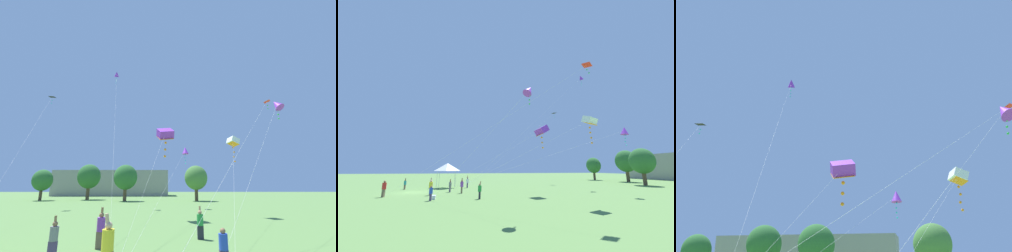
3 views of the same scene
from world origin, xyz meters
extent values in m
ellipsoid|color=#2D662D|center=(-2.83, 41.72, 4.73)|extent=(4.81, 4.33, 5.05)
ellipsoid|color=#2D662D|center=(-12.06, 46.80, 5.08)|extent=(5.17, 4.65, 5.42)
ellipsoid|color=#2D662D|center=(-21.04, 43.98, 4.18)|extent=(4.25, 3.83, 4.46)
ellipsoid|color=#477A38|center=(11.78, 42.19, 4.65)|extent=(4.73, 4.26, 4.97)
cylinder|color=silver|center=(10.64, 11.46, 3.95)|extent=(4.87, 15.11, 7.91)
cube|color=white|center=(13.07, 19.01, 7.90)|extent=(1.43, 1.46, 1.04)
cube|color=orange|center=(13.07, 19.01, 7.57)|extent=(1.18, 1.27, 0.47)
sphere|color=orange|center=(13.02, 18.99, 7.16)|extent=(0.18, 0.18, 0.18)
sphere|color=orange|center=(13.08, 18.94, 6.65)|extent=(0.18, 0.18, 0.18)
sphere|color=orange|center=(13.03, 19.03, 6.14)|extent=(0.18, 0.18, 0.18)
sphere|color=orange|center=(13.11, 18.99, 5.63)|extent=(0.18, 0.18, 0.18)
pyramid|color=black|center=(-12.94, 28.26, 17.00)|extent=(1.21, 1.29, 0.26)
sphere|color=#2DBCD1|center=(-12.86, 28.26, 16.32)|extent=(0.15, 0.15, 0.15)
sphere|color=#2DBCD1|center=(-12.95, 28.34, 15.89)|extent=(0.15, 0.15, 0.15)
cylinder|color=silver|center=(-0.18, 18.16, 10.96)|extent=(5.97, 23.66, 21.93)
cone|color=purple|center=(-3.16, 29.98, 21.93)|extent=(1.24, 1.45, 1.31)
sphere|color=#2DBCD1|center=(-3.15, 29.94, 21.39)|extent=(0.13, 0.13, 0.13)
sphere|color=#2DBCD1|center=(-3.20, 29.99, 21.01)|extent=(0.13, 0.13, 0.13)
sphere|color=#2DBCD1|center=(-3.17, 29.98, 20.63)|extent=(0.13, 0.13, 0.13)
sphere|color=#2DBCD1|center=(-3.19, 29.96, 20.26)|extent=(0.13, 0.13, 0.13)
cylinder|color=silver|center=(10.43, 7.45, 5.91)|extent=(11.92, 18.78, 11.83)
pyramid|color=red|center=(16.37, 16.85, 11.88)|extent=(0.58, 0.78, 0.28)
sphere|color=green|center=(16.40, 16.79, 11.37)|extent=(0.11, 0.11, 0.11)
sphere|color=green|center=(16.45, 16.92, 11.05)|extent=(0.11, 0.11, 0.11)
cylinder|color=silver|center=(4.58, 9.96, 4.16)|extent=(1.72, 14.24, 8.32)
cube|color=purple|center=(5.44, 17.08, 8.31)|extent=(1.89, 1.93, 1.53)
cube|color=orange|center=(5.44, 17.08, 7.87)|extent=(1.77, 1.46, 0.79)
sphere|color=orange|center=(5.49, 17.00, 7.32)|extent=(0.24, 0.24, 0.24)
sphere|color=orange|center=(5.44, 17.05, 6.64)|extent=(0.24, 0.24, 0.24)
sphere|color=orange|center=(5.40, 17.13, 5.95)|extent=(0.24, 0.24, 0.24)
cylinder|color=silver|center=(11.20, 7.83, 4.86)|extent=(7.46, 8.54, 9.72)
cone|color=purple|center=(14.93, 12.10, 9.72)|extent=(1.33, 1.39, 1.34)
sphere|color=green|center=(14.99, 12.17, 9.20)|extent=(0.13, 0.13, 0.13)
sphere|color=green|center=(14.94, 12.10, 8.84)|extent=(0.13, 0.13, 0.13)
sphere|color=green|center=(14.94, 12.10, 8.48)|extent=(0.13, 0.13, 0.13)
cylinder|color=silver|center=(6.14, 15.17, 4.06)|extent=(4.50, 24.75, 8.13)
cone|color=purple|center=(8.39, 27.54, 8.13)|extent=(1.15, 1.23, 1.19)
sphere|color=#2DBCD1|center=(8.40, 27.59, 7.51)|extent=(0.15, 0.15, 0.15)
sphere|color=#2DBCD1|center=(8.34, 27.57, 7.08)|extent=(0.15, 0.15, 0.15)
sphere|color=#2DBCD1|center=(8.35, 27.48, 6.65)|extent=(0.15, 0.15, 0.15)
sphere|color=#2DBCD1|center=(8.39, 27.54, 6.22)|extent=(0.15, 0.15, 0.15)
camera|label=1|loc=(5.54, -5.77, 3.07)|focal=24.00mm
camera|label=2|loc=(29.08, 7.16, 3.18)|focal=20.00mm
camera|label=3|loc=(10.15, -7.00, 2.24)|focal=40.00mm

